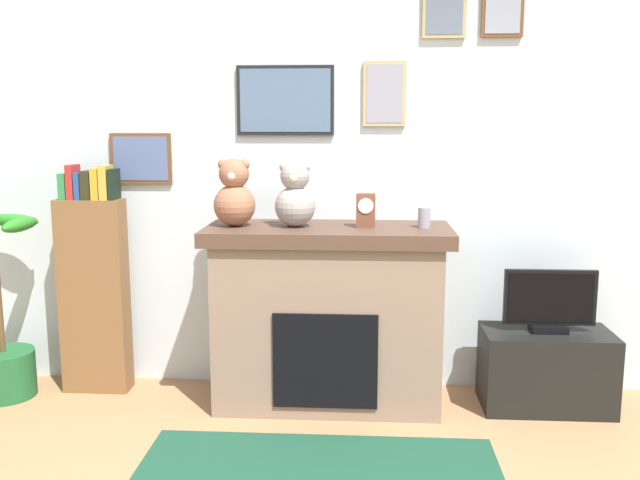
{
  "coord_description": "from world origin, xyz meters",
  "views": [
    {
      "loc": [
        0.15,
        -2.24,
        1.62
      ],
      "look_at": [
        -0.1,
        1.65,
        0.96
      ],
      "focal_mm": 39.07,
      "sensor_mm": 36.0,
      "label": 1
    }
  ],
  "objects_px": {
    "television": "(550,303)",
    "teddy_bear_cream": "(295,197)",
    "fireplace": "(328,314)",
    "bookshelf": "(94,287)",
    "tv_stand": "(546,369)",
    "mantel_clock": "(366,210)",
    "teddy_bear_tan": "(234,196)",
    "potted_plant": "(2,337)",
    "candle_jar": "(424,218)"
  },
  "relations": [
    {
      "from": "candle_jar",
      "to": "teddy_bear_tan",
      "type": "bearing_deg",
      "value": -179.97
    },
    {
      "from": "bookshelf",
      "to": "candle_jar",
      "type": "distance_m",
      "value": 2.01
    },
    {
      "from": "bookshelf",
      "to": "mantel_clock",
      "type": "xyz_separation_m",
      "value": [
        1.63,
        -0.11,
        0.49
      ]
    },
    {
      "from": "teddy_bear_cream",
      "to": "television",
      "type": "bearing_deg",
      "value": 0.28
    },
    {
      "from": "potted_plant",
      "to": "television",
      "type": "relative_size",
      "value": 2.18
    },
    {
      "from": "potted_plant",
      "to": "mantel_clock",
      "type": "relative_size",
      "value": 5.86
    },
    {
      "from": "bookshelf",
      "to": "television",
      "type": "distance_m",
      "value": 2.67
    },
    {
      "from": "tv_stand",
      "to": "teddy_bear_cream",
      "type": "relative_size",
      "value": 1.96
    },
    {
      "from": "potted_plant",
      "to": "bookshelf",
      "type": "bearing_deg",
      "value": 15.56
    },
    {
      "from": "potted_plant",
      "to": "teddy_bear_tan",
      "type": "height_order",
      "value": "teddy_bear_tan"
    },
    {
      "from": "bookshelf",
      "to": "tv_stand",
      "type": "bearing_deg",
      "value": -2.14
    },
    {
      "from": "fireplace",
      "to": "tv_stand",
      "type": "xyz_separation_m",
      "value": [
        1.25,
        -0.01,
        -0.3
      ]
    },
    {
      "from": "fireplace",
      "to": "tv_stand",
      "type": "height_order",
      "value": "fireplace"
    },
    {
      "from": "candle_jar",
      "to": "mantel_clock",
      "type": "bearing_deg",
      "value": -179.8
    },
    {
      "from": "candle_jar",
      "to": "mantel_clock",
      "type": "relative_size",
      "value": 0.6
    },
    {
      "from": "teddy_bear_cream",
      "to": "candle_jar",
      "type": "bearing_deg",
      "value": 0.04
    },
    {
      "from": "teddy_bear_cream",
      "to": "potted_plant",
      "type": "bearing_deg",
      "value": -178.83
    },
    {
      "from": "candle_jar",
      "to": "tv_stand",
      "type": "bearing_deg",
      "value": 0.63
    },
    {
      "from": "potted_plant",
      "to": "mantel_clock",
      "type": "bearing_deg",
      "value": 0.94
    },
    {
      "from": "fireplace",
      "to": "mantel_clock",
      "type": "height_order",
      "value": "mantel_clock"
    },
    {
      "from": "fireplace",
      "to": "teddy_bear_cream",
      "type": "height_order",
      "value": "teddy_bear_cream"
    },
    {
      "from": "potted_plant",
      "to": "candle_jar",
      "type": "relative_size",
      "value": 9.82
    },
    {
      "from": "television",
      "to": "teddy_bear_cream",
      "type": "xyz_separation_m",
      "value": [
        -1.44,
        -0.01,
        0.59
      ]
    },
    {
      "from": "mantel_clock",
      "to": "teddy_bear_tan",
      "type": "xyz_separation_m",
      "value": [
        -0.74,
        0.0,
        0.08
      ]
    },
    {
      "from": "bookshelf",
      "to": "mantel_clock",
      "type": "bearing_deg",
      "value": -3.83
    },
    {
      "from": "teddy_bear_cream",
      "to": "mantel_clock",
      "type": "bearing_deg",
      "value": -0.09
    },
    {
      "from": "television",
      "to": "mantel_clock",
      "type": "bearing_deg",
      "value": -179.58
    },
    {
      "from": "fireplace",
      "to": "bookshelf",
      "type": "relative_size",
      "value": 1.01
    },
    {
      "from": "television",
      "to": "fireplace",
      "type": "bearing_deg",
      "value": 179.49
    },
    {
      "from": "candle_jar",
      "to": "teddy_bear_tan",
      "type": "height_order",
      "value": "teddy_bear_tan"
    },
    {
      "from": "bookshelf",
      "to": "television",
      "type": "bearing_deg",
      "value": -2.17
    },
    {
      "from": "teddy_bear_tan",
      "to": "teddy_bear_cream",
      "type": "relative_size",
      "value": 1.04
    },
    {
      "from": "potted_plant",
      "to": "tv_stand",
      "type": "height_order",
      "value": "potted_plant"
    },
    {
      "from": "tv_stand",
      "to": "fireplace",
      "type": "bearing_deg",
      "value": 179.55
    },
    {
      "from": "bookshelf",
      "to": "potted_plant",
      "type": "relative_size",
      "value": 1.23
    },
    {
      "from": "bookshelf",
      "to": "tv_stand",
      "type": "height_order",
      "value": "bookshelf"
    },
    {
      "from": "tv_stand",
      "to": "bookshelf",
      "type": "bearing_deg",
      "value": 177.86
    },
    {
      "from": "tv_stand",
      "to": "mantel_clock",
      "type": "xyz_separation_m",
      "value": [
        -1.04,
        -0.01,
        0.91
      ]
    },
    {
      "from": "television",
      "to": "teddy_bear_tan",
      "type": "distance_m",
      "value": 1.88
    },
    {
      "from": "bookshelf",
      "to": "candle_jar",
      "type": "bearing_deg",
      "value": -3.16
    },
    {
      "from": "television",
      "to": "teddy_bear_cream",
      "type": "relative_size",
      "value": 1.39
    },
    {
      "from": "bookshelf",
      "to": "mantel_clock",
      "type": "distance_m",
      "value": 1.7
    },
    {
      "from": "potted_plant",
      "to": "teddy_bear_tan",
      "type": "relative_size",
      "value": 2.92
    },
    {
      "from": "potted_plant",
      "to": "teddy_bear_tan",
      "type": "bearing_deg",
      "value": 1.46
    },
    {
      "from": "television",
      "to": "teddy_bear_cream",
      "type": "distance_m",
      "value": 1.55
    },
    {
      "from": "fireplace",
      "to": "television",
      "type": "bearing_deg",
      "value": -0.51
    },
    {
      "from": "fireplace",
      "to": "bookshelf",
      "type": "xyz_separation_m",
      "value": [
        -1.42,
        0.09,
        0.12
      ]
    },
    {
      "from": "candle_jar",
      "to": "mantel_clock",
      "type": "distance_m",
      "value": 0.33
    },
    {
      "from": "potted_plant",
      "to": "teddy_bear_cream",
      "type": "relative_size",
      "value": 3.03
    },
    {
      "from": "mantel_clock",
      "to": "fireplace",
      "type": "bearing_deg",
      "value": 174.89
    }
  ]
}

